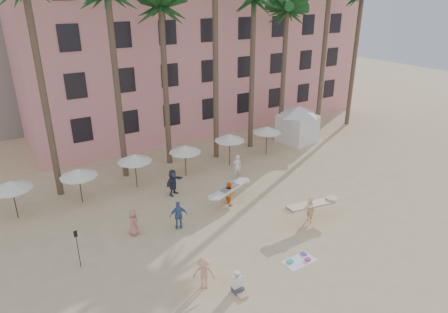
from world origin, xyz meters
name	(u,v)px	position (x,y,z in m)	size (l,w,h in m)	color
ground	(306,252)	(0.00, 0.00, 0.00)	(120.00, 120.00, 0.00)	#D1B789
pink_hotel	(192,46)	(7.00, 26.00, 8.00)	(35.00, 14.00, 16.00)	pink
umbrella_row	(161,153)	(-3.00, 12.50, 2.33)	(22.50, 2.70, 2.73)	#332B23
cabana	(298,121)	(11.57, 13.71, 2.07)	(5.14, 5.14, 3.50)	silver
beach_towel	(300,260)	(-0.78, -0.38, 0.03)	(1.82, 1.04, 0.14)	white
carrier_yellow	(311,207)	(2.49, 2.33, 0.97)	(3.46, 0.95, 1.67)	tan
carrier_white	(229,192)	(-0.57, 6.89, 0.89)	(3.31, 1.70, 1.63)	orange
beachgoers	(183,206)	(-4.06, 6.85, 0.91)	(10.24, 10.81, 1.92)	tan
paddle	(77,245)	(-10.86, 5.34, 1.41)	(0.18, 0.04, 2.23)	black
seated_man	(238,285)	(-4.95, -0.61, 0.38)	(0.49, 0.86, 1.11)	#3F3F4C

